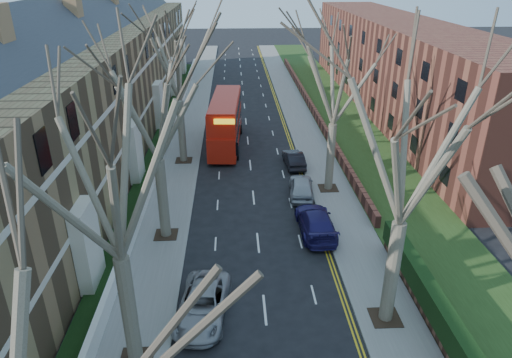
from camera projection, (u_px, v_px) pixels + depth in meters
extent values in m
cube|color=slate|center=(191.00, 122.00, 49.30)|extent=(3.00, 102.00, 0.12)
cube|color=slate|center=(301.00, 120.00, 49.85)|extent=(3.00, 102.00, 0.12)
cube|color=olive|center=(90.00, 97.00, 39.60)|extent=(9.00, 78.00, 10.00)
cube|color=#31353C|center=(78.00, 25.00, 37.05)|extent=(4.67, 78.00, 4.67)
cube|color=silver|center=(143.00, 113.00, 40.45)|extent=(0.12, 78.00, 0.35)
cube|color=silver|center=(139.00, 74.00, 38.96)|extent=(0.12, 78.00, 0.35)
cube|color=brown|center=(398.00, 66.00, 51.90)|extent=(8.00, 54.00, 10.00)
cube|color=brown|center=(310.00, 105.00, 53.33)|extent=(0.35, 54.00, 0.90)
cube|color=white|center=(165.00, 143.00, 41.75)|extent=(0.30, 78.00, 1.00)
cube|color=#223B15|center=(341.00, 119.00, 50.02)|extent=(6.00, 102.00, 0.06)
cylinder|color=brown|center=(129.00, 312.00, 18.34)|extent=(0.64, 0.64, 5.25)
cylinder|color=brown|center=(163.00, 199.00, 27.41)|extent=(0.64, 0.64, 5.07)
cube|color=#2D2116|center=(166.00, 235.00, 28.49)|extent=(1.40, 1.40, 0.05)
cylinder|color=brown|center=(182.00, 132.00, 38.22)|extent=(0.60, 0.60, 5.25)
cube|color=#2D2116|center=(184.00, 160.00, 39.33)|extent=(1.40, 1.40, 0.05)
cylinder|color=brown|center=(392.00, 273.00, 20.67)|extent=(0.64, 0.64, 5.25)
cube|color=#2D2116|center=(385.00, 317.00, 21.78)|extent=(1.40, 1.40, 0.05)
cylinder|color=brown|center=(330.00, 157.00, 33.37)|extent=(0.60, 0.60, 5.07)
cube|color=#2D2116|center=(328.00, 188.00, 34.44)|extent=(1.40, 1.40, 0.05)
cube|color=#B51A0C|center=(226.00, 131.00, 42.35)|extent=(3.08, 10.75, 2.12)
cube|color=#B51A0C|center=(225.00, 110.00, 41.49)|extent=(3.05, 10.22, 1.93)
cube|color=black|center=(226.00, 127.00, 42.16)|extent=(3.05, 9.90, 0.87)
cube|color=black|center=(225.00, 109.00, 41.45)|extent=(3.04, 9.69, 0.87)
imported|color=gray|center=(203.00, 304.00, 21.81)|extent=(2.85, 5.16, 1.37)
imported|color=navy|center=(316.00, 222.00, 28.69)|extent=(2.21, 5.23, 1.51)
imported|color=#A0A4A9|center=(301.00, 186.00, 33.35)|extent=(2.15, 4.41, 1.45)
imported|color=black|center=(294.00, 159.00, 38.28)|extent=(1.67, 4.09, 1.32)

